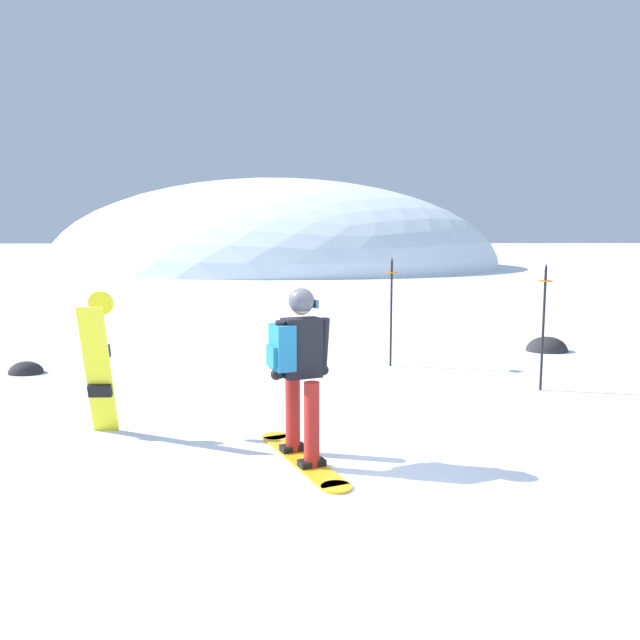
{
  "coord_description": "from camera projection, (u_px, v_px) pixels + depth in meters",
  "views": [
    {
      "loc": [
        -0.54,
        -5.48,
        2.22
      ],
      "look_at": [
        -0.19,
        3.6,
        1.0
      ],
      "focal_mm": 35.85,
      "sensor_mm": 36.0,
      "label": 1
    }
  ],
  "objects": [
    {
      "name": "ground_plane",
      "position": [
        357.0,
        483.0,
        5.75
      ],
      "size": [
        300.0,
        300.0,
        0.0
      ],
      "primitive_type": "plane",
      "color": "white"
    },
    {
      "name": "ridge_peak_main",
      "position": [
        276.0,
        266.0,
        44.46
      ],
      "size": [
        30.26,
        27.23,
        11.92
      ],
      "color": "white",
      "rests_on": "ground"
    },
    {
      "name": "rock_small",
      "position": [
        547.0,
        351.0,
        12.25
      ],
      "size": [
        0.79,
        0.67,
        0.55
      ],
      "color": "#282628",
      "rests_on": "ground"
    },
    {
      "name": "piste_marker_far",
      "position": [
        391.0,
        304.0,
        10.72
      ],
      "size": [
        0.2,
        0.2,
        1.85
      ],
      "color": "black",
      "rests_on": "ground"
    },
    {
      "name": "spare_snowboard",
      "position": [
        99.0,
        364.0,
        7.01
      ],
      "size": [
        0.28,
        0.47,
        1.6
      ],
      "color": "yellow",
      "rests_on": "ground"
    },
    {
      "name": "piste_marker_near",
      "position": [
        544.0,
        318.0,
        9.03
      ],
      "size": [
        0.2,
        0.2,
        1.83
      ],
      "color": "black",
      "rests_on": "ground"
    },
    {
      "name": "snowboarder_main",
      "position": [
        299.0,
        370.0,
        6.19
      ],
      "size": [
        0.87,
        1.72,
        1.71
      ],
      "color": "orange",
      "rests_on": "ground"
    },
    {
      "name": "rock_mid",
      "position": [
        26.0,
        373.0,
        10.29
      ],
      "size": [
        0.55,
        0.47,
        0.39
      ],
      "color": "#282628",
      "rests_on": "ground"
    }
  ]
}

